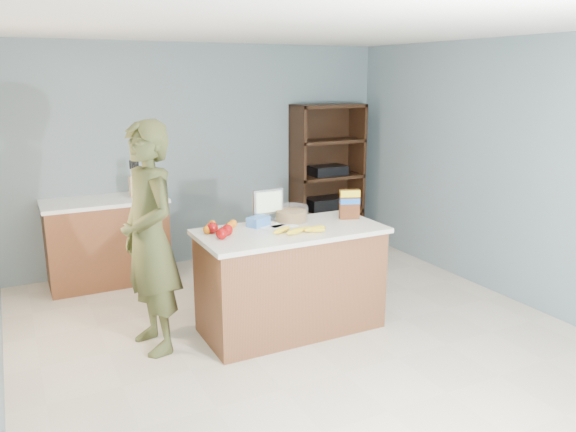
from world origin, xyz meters
name	(u,v)px	position (x,y,z in m)	size (l,w,h in m)	color
floor	(307,342)	(0.00, 0.00, 0.00)	(4.50, 5.00, 0.02)	beige
walls	(309,143)	(0.00, 0.00, 1.65)	(4.52, 5.02, 2.51)	slate
counter_peninsula	(291,283)	(0.00, 0.30, 0.42)	(1.56, 0.76, 0.90)	brown
back_cabinet	(107,241)	(-1.20, 2.20, 0.45)	(1.24, 0.62, 0.90)	brown
shelving_unit	(325,179)	(1.55, 2.35, 0.86)	(0.90, 0.40, 1.80)	black
person	(150,239)	(-1.13, 0.50, 0.91)	(0.67, 0.44, 1.83)	#3F4221
knife_block	(135,186)	(-0.87, 2.18, 1.02)	(0.12, 0.10, 0.31)	tan
envelopes	(278,226)	(-0.06, 0.42, 0.90)	(0.33, 0.19, 0.00)	white
bananas	(301,230)	(0.02, 0.16, 0.92)	(0.48, 0.25, 0.05)	yellow
apples	(220,230)	(-0.60, 0.37, 0.95)	(0.18, 0.29, 0.09)	#8F0506
oranges	(218,226)	(-0.55, 0.54, 0.93)	(0.33, 0.21, 0.07)	orange
blue_carton	(258,221)	(-0.20, 0.51, 0.94)	(0.18, 0.12, 0.08)	blue
salad_bowl	(291,214)	(0.13, 0.54, 0.96)	(0.30, 0.30, 0.13)	#267219
tv	(268,203)	(-0.05, 0.63, 1.06)	(0.28, 0.12, 0.28)	silver
cereal_box	(350,202)	(0.62, 0.37, 1.05)	(0.19, 0.12, 0.26)	#592B14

